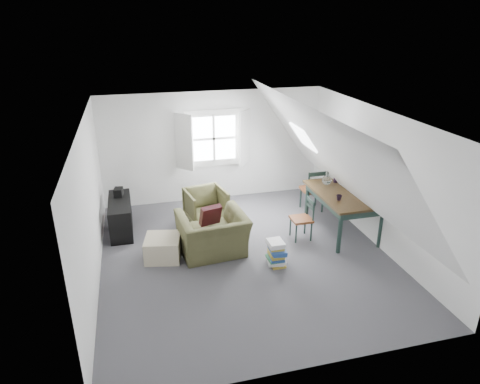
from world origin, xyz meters
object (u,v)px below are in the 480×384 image
object	(u,v)px
armchair_near	(213,253)
armchair_far	(207,222)
media_shelf	(121,218)
magazine_stack	(276,253)
dining_table	(343,198)
ottoman	(163,248)
dining_chair_far	(313,189)
dining_chair_near	(303,218)

from	to	relation	value
armchair_near	armchair_far	world-z (taller)	armchair_near
media_shelf	magazine_stack	bearing A→B (deg)	-38.45
dining_table	media_shelf	world-z (taller)	dining_table
armchair_far	media_shelf	bearing A→B (deg)	169.63
dining_table	media_shelf	bearing A→B (deg)	168.01
ottoman	dining_chair_far	distance (m)	3.58
armchair_far	media_shelf	distance (m)	1.74
dining_chair_near	dining_chair_far	bearing A→B (deg)	167.22
armchair_far	dining_chair_near	world-z (taller)	dining_chair_near
armchair_far	armchair_near	bearing A→B (deg)	-105.10
dining_table	ottoman	bearing A→B (deg)	-175.25
media_shelf	magazine_stack	size ratio (longest dim) A/B	2.80
armchair_far	magazine_stack	distance (m)	2.13
ottoman	magazine_stack	distance (m)	2.00
ottoman	dining_chair_near	distance (m)	2.68
armchair_far	dining_chair_far	bearing A→B (deg)	-10.29
armchair_near	dining_chair_far	xyz separation A→B (m)	(2.47, 1.26, 0.50)
armchair_far	dining_chair_near	bearing A→B (deg)	-44.50
ottoman	media_shelf	xyz separation A→B (m)	(-0.71, 1.23, 0.09)
ottoman	dining_chair_near	size ratio (longest dim) A/B	0.74
dining_chair_far	media_shelf	bearing A→B (deg)	16.59
dining_table	dining_chair_near	xyz separation A→B (m)	(-0.84, -0.06, -0.31)
ottoman	media_shelf	size ratio (longest dim) A/B	0.48
ottoman	dining_chair_near	world-z (taller)	dining_chair_near
armchair_far	ottoman	distance (m)	1.59
armchair_near	armchair_far	size ratio (longest dim) A/B	1.47
armchair_far	dining_chair_near	xyz separation A→B (m)	(1.67, -1.15, 0.42)
magazine_stack	dining_table	bearing A→B (deg)	27.46
armchair_far	dining_chair_far	xyz separation A→B (m)	(2.36, -0.01, 0.50)
ottoman	dining_table	bearing A→B (deg)	2.18
dining_chair_far	dining_chair_near	xyz separation A→B (m)	(-0.69, -1.13, -0.08)
armchair_far	dining_table	bearing A→B (deg)	-33.36
dining_table	magazine_stack	bearing A→B (deg)	-149.96
ottoman	armchair_near	bearing A→B (deg)	-3.55
armchair_near	magazine_stack	xyz separation A→B (m)	(0.98, -0.66, 0.23)
dining_table	magazine_stack	xyz separation A→B (m)	(-1.64, -0.85, -0.50)
media_shelf	dining_chair_near	bearing A→B (deg)	-20.31
armchair_far	media_shelf	world-z (taller)	media_shelf
dining_chair_near	magazine_stack	xyz separation A→B (m)	(-0.80, -0.79, -0.20)
dining_chair_far	media_shelf	xyz separation A→B (m)	(-4.07, 0.03, -0.21)
armchair_near	dining_table	world-z (taller)	dining_table
armchair_near	media_shelf	distance (m)	2.07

